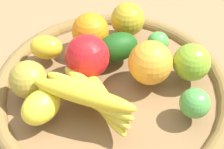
% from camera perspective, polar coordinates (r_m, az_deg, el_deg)
% --- Properties ---
extents(ground_plane, '(2.40, 2.40, 0.00)m').
position_cam_1_polar(ground_plane, '(0.61, -0.00, -3.64)').
color(ground_plane, olive).
rests_on(ground_plane, ground).
extents(basket, '(0.44, 0.44, 0.04)m').
position_cam_1_polar(basket, '(0.60, -0.00, -2.61)').
color(basket, olive).
rests_on(basket, ground_plane).
extents(orange_1, '(0.08, 0.08, 0.08)m').
position_cam_1_polar(orange_1, '(0.57, 6.70, 2.06)').
color(orange_1, orange).
rests_on(orange_1, basket).
extents(banana_bunch, '(0.17, 0.15, 0.07)m').
position_cam_1_polar(banana_bunch, '(0.52, -3.46, -3.75)').
color(banana_bunch, yellow).
rests_on(banana_bunch, basket).
extents(apple_2, '(0.11, 0.11, 0.08)m').
position_cam_1_polar(apple_2, '(0.58, -4.35, 3.14)').
color(apple_2, red).
rests_on(apple_2, basket).
extents(apple_0, '(0.08, 0.08, 0.07)m').
position_cam_1_polar(apple_0, '(0.56, -14.35, -0.89)').
color(apple_0, '#B09733').
rests_on(apple_0, basket).
extents(orange_0, '(0.09, 0.09, 0.07)m').
position_cam_1_polar(orange_0, '(0.64, -3.79, 7.53)').
color(orange_0, orange).
rests_on(orange_0, basket).
extents(lime_0, '(0.06, 0.06, 0.04)m').
position_cam_1_polar(lime_0, '(0.64, 8.02, 5.59)').
color(lime_0, green).
rests_on(lime_0, basket).
extents(apple_1, '(0.09, 0.09, 0.07)m').
position_cam_1_polar(apple_1, '(0.67, 2.76, 9.58)').
color(apple_1, '#B09C22').
rests_on(apple_1, basket).
extents(apple_3, '(0.09, 0.09, 0.07)m').
position_cam_1_polar(apple_3, '(0.59, 13.70, 2.08)').
color(apple_3, '#7BAA29').
rests_on(apple_3, basket).
extents(avocado, '(0.10, 0.09, 0.05)m').
position_cam_1_polar(avocado, '(0.62, 1.01, 4.82)').
color(avocado, '#1A5016').
rests_on(avocado, basket).
extents(lemon_0, '(0.07, 0.05, 0.05)m').
position_cam_1_polar(lemon_0, '(0.63, -11.37, 4.64)').
color(lemon_0, yellow).
rests_on(lemon_0, basket).
extents(lime_1, '(0.07, 0.07, 0.05)m').
position_cam_1_polar(lime_1, '(0.54, 14.24, -4.87)').
color(lime_1, '#50A143').
rests_on(lime_1, basket).
extents(lemon_1, '(0.08, 0.09, 0.05)m').
position_cam_1_polar(lemon_1, '(0.53, -12.27, -5.50)').
color(lemon_1, yellow).
rests_on(lemon_1, basket).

